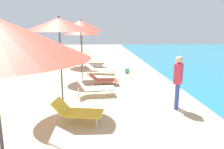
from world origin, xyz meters
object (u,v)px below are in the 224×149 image
(umbrella_fifth, at_px, (81,26))
(umbrella_farthest, at_px, (82,30))
(lounger_fifth_shoreside, at_px, (99,69))
(person_walking_mid, at_px, (178,77))
(lounger_third_shoreside, at_px, (86,143))
(lounger_fourth_shoreside, at_px, (94,87))
(lounger_fourth_inland, at_px, (77,111))
(beach_ball, at_px, (127,71))
(lounger_farthest_shoreside, at_px, (92,59))
(lounger_farthest_inland, at_px, (93,64))
(lounger_fifth_inland, at_px, (103,79))
(umbrella_fourth, at_px, (59,25))

(umbrella_fifth, distance_m, umbrella_farthest, 3.97)
(lounger_fifth_shoreside, bearing_deg, person_walking_mid, -53.74)
(lounger_third_shoreside, xyz_separation_m, lounger_fourth_shoreside, (0.06, 3.92, 0.01))
(lounger_fourth_inland, relative_size, beach_ball, 4.43)
(lounger_fourth_inland, relative_size, umbrella_farthest, 0.49)
(lounger_farthest_shoreside, bearing_deg, lounger_farthest_inland, -78.31)
(lounger_fifth_inland, xyz_separation_m, umbrella_farthest, (-1.32, 5.18, 2.12))
(lounger_fifth_inland, bearing_deg, lounger_third_shoreside, -95.30)
(lounger_third_shoreside, bearing_deg, lounger_fifth_shoreside, 88.34)
(lounger_fourth_inland, bearing_deg, lounger_fifth_inland, 88.54)
(lounger_fifth_inland, distance_m, beach_ball, 2.83)
(umbrella_farthest, relative_size, beach_ball, 9.11)
(umbrella_fifth, bearing_deg, lounger_farthest_shoreside, 86.48)
(lounger_fourth_inland, distance_m, umbrella_fifth, 5.61)
(lounger_fourth_shoreside, relative_size, lounger_farthest_shoreside, 0.88)
(lounger_fourth_inland, relative_size, person_walking_mid, 0.82)
(umbrella_fifth, height_order, umbrella_farthest, umbrella_fifth)
(lounger_fifth_shoreside, bearing_deg, lounger_farthest_shoreside, 110.09)
(lounger_third_shoreside, bearing_deg, lounger_fifth_inland, 85.59)
(lounger_fourth_inland, height_order, lounger_fifth_shoreside, lounger_fourth_inland)
(lounger_fifth_shoreside, height_order, lounger_fifth_inland, lounger_fifth_shoreside)
(umbrella_fourth, height_order, umbrella_fifth, umbrella_fifth)
(lounger_fourth_shoreside, height_order, lounger_fourth_inland, lounger_fourth_shoreside)
(lounger_fifth_inland, relative_size, lounger_farthest_shoreside, 0.77)
(lounger_farthest_shoreside, bearing_deg, person_walking_mid, -63.90)
(umbrella_fifth, relative_size, beach_ball, 9.63)
(lounger_farthest_inland, bearing_deg, lounger_farthest_shoreside, 103.19)
(person_walking_mid, bearing_deg, lounger_fourth_inland, 45.78)
(umbrella_fifth, height_order, lounger_farthest_shoreside, umbrella_fifth)
(umbrella_fourth, height_order, person_walking_mid, umbrella_fourth)
(lounger_fourth_shoreside, distance_m, lounger_fourth_inland, 2.39)
(lounger_farthest_shoreside, bearing_deg, lounger_third_shoreside, -79.89)
(umbrella_farthest, bearing_deg, lounger_fourth_inland, -86.44)
(lounger_farthest_shoreside, relative_size, person_walking_mid, 1.01)
(lounger_fifth_shoreside, height_order, beach_ball, lounger_fifth_shoreside)
(lounger_third_shoreside, height_order, lounger_fifth_inland, lounger_third_shoreside)
(person_walking_mid, bearing_deg, lounger_fifth_inland, -24.57)
(umbrella_fourth, distance_m, lounger_fourth_inland, 2.56)
(lounger_fourth_shoreside, bearing_deg, lounger_farthest_inland, 87.56)
(lounger_fifth_inland, height_order, umbrella_farthest, umbrella_farthest)
(lounger_third_shoreside, xyz_separation_m, umbrella_fourth, (-0.89, 2.73, 2.22))
(lounger_fourth_shoreside, relative_size, umbrella_farthest, 0.53)
(umbrella_farthest, bearing_deg, lounger_fifth_inland, -75.72)
(umbrella_fifth, relative_size, lounger_fifth_inland, 2.27)
(lounger_fourth_shoreside, bearing_deg, umbrella_fifth, 98.76)
(umbrella_fourth, height_order, lounger_farthest_inland, umbrella_fourth)
(lounger_fifth_shoreside, relative_size, person_walking_mid, 1.03)
(umbrella_farthest, height_order, person_walking_mid, umbrella_farthest)
(lounger_third_shoreside, distance_m, lounger_fourth_inland, 1.59)
(lounger_fifth_inland, height_order, lounger_farthest_inland, lounger_farthest_inland)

